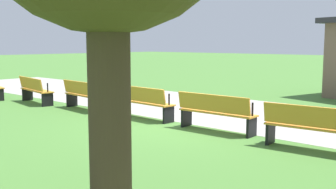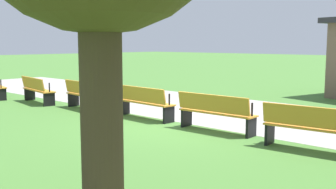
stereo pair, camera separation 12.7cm
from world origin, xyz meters
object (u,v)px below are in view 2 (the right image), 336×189
Objects in this scene: bench_2 at (86,94)px; bench_4 at (215,112)px; bench_1 at (37,89)px; bench_5 at (314,127)px; bench_3 at (143,101)px.

bench_2 is 1.01× the size of bench_4.
bench_2 is (2.38, 0.30, 0.00)m from bench_1.
bench_1 is 1.01× the size of bench_5.
bench_1 is at bearing 176.37° from bench_5.
bench_2 is 1.01× the size of bench_3.
bench_4 is at bearing 7.24° from bench_2.
bench_1 and bench_2 have the same top height.
bench_3 is (2.40, 0.15, 0.00)m from bench_2.
bench_5 is (2.40, -0.15, 0.00)m from bench_4.
bench_1 is 4.80m from bench_3.
bench_4 is at bearing 170.95° from bench_5.
bench_3 and bench_4 have the same top height.
bench_2 is at bearing -174.58° from bench_3.
bench_4 is at bearing 12.67° from bench_1.
bench_3 is at bearing 178.19° from bench_4.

